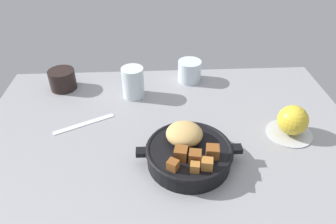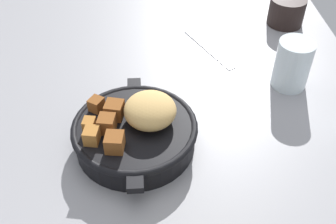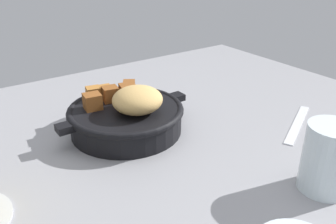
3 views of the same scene
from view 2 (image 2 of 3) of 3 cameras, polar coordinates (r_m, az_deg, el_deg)
name	(u,v)px [view 2 (image 2 of 3)]	position (r cm, az deg, el deg)	size (l,w,h in cm)	color
ground_plane	(167,130)	(71.64, -0.21, -2.56)	(101.87, 80.31, 2.40)	gray
cast_iron_skillet	(136,130)	(65.55, -4.56, -2.57)	(24.61, 20.36, 8.90)	black
butter_knife	(208,48)	(89.52, 5.72, 8.93)	(17.02, 1.60, 0.36)	silver
water_glass_tall	(293,64)	(79.94, 17.15, 6.44)	(6.72, 6.72, 9.56)	silver
coffee_mug_dark	(287,11)	(100.63, 16.36, 13.48)	(8.24, 8.24, 6.34)	black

